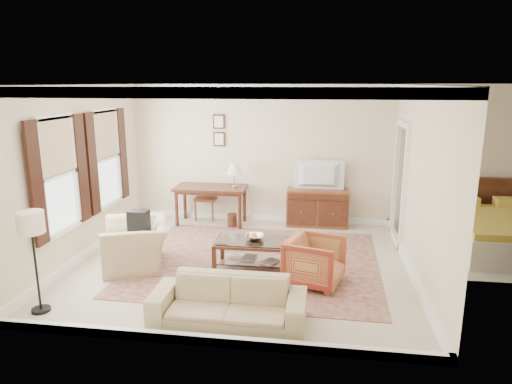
% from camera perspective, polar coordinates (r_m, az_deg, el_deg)
% --- Properties ---
extents(room_shell, '(5.51, 5.01, 2.91)m').
position_cam_1_polar(room_shell, '(7.13, -1.96, 9.86)').
color(room_shell, beige).
rests_on(room_shell, ground).
extents(annex_bedroom, '(3.00, 2.70, 2.90)m').
position_cam_1_polar(annex_bedroom, '(9.15, 28.61, -4.59)').
color(annex_bedroom, beige).
rests_on(annex_bedroom, ground).
extents(window_front, '(0.12, 1.56, 1.80)m').
position_cam_1_polar(window_front, '(7.57, -23.47, 1.92)').
color(window_front, '#CCB284').
rests_on(window_front, room_shell).
extents(window_rear, '(0.12, 1.56, 1.80)m').
position_cam_1_polar(window_rear, '(8.94, -18.19, 4.01)').
color(window_rear, '#CCB284').
rests_on(window_rear, room_shell).
extents(doorway, '(0.10, 1.12, 2.25)m').
position_cam_1_polar(doorway, '(8.83, 17.51, 0.80)').
color(doorway, white).
rests_on(doorway, room_shell).
extents(rug, '(4.09, 3.53, 0.01)m').
position_cam_1_polar(rug, '(7.74, -0.05, -8.65)').
color(rug, '#5A1E24').
rests_on(rug, room_shell).
extents(writing_desk, '(1.48, 0.74, 0.81)m').
position_cam_1_polar(writing_desk, '(9.58, -5.67, 0.05)').
color(writing_desk, '#4C2315').
rests_on(writing_desk, room_shell).
extents(desk_chair, '(0.53, 0.53, 1.05)m').
position_cam_1_polar(desk_chair, '(9.99, -6.28, -0.44)').
color(desk_chair, brown).
rests_on(desk_chair, room_shell).
extents(desk_lamp, '(0.32, 0.32, 0.50)m').
position_cam_1_polar(desk_lamp, '(9.39, -2.72, 2.07)').
color(desk_lamp, silver).
rests_on(desk_lamp, writing_desk).
extents(framed_prints, '(0.25, 0.04, 0.68)m').
position_cam_1_polar(framed_prints, '(9.77, -4.64, 7.71)').
color(framed_prints, '#4C2315').
rests_on(framed_prints, room_shell).
extents(sideboard, '(1.26, 0.48, 0.78)m').
position_cam_1_polar(sideboard, '(9.58, 7.69, -1.95)').
color(sideboard, brown).
rests_on(sideboard, room_shell).
extents(tv, '(1.00, 0.57, 0.13)m').
position_cam_1_polar(tv, '(9.36, 7.86, 3.25)').
color(tv, black).
rests_on(tv, sideboard).
extents(coffee_table, '(1.16, 0.69, 0.49)m').
position_cam_1_polar(coffee_table, '(7.32, -0.52, -6.85)').
color(coffee_table, '#4C2315').
rests_on(coffee_table, room_shell).
extents(fruit_bowl, '(0.42, 0.42, 0.10)m').
position_cam_1_polar(fruit_bowl, '(7.30, -0.17, -5.53)').
color(fruit_bowl, silver).
rests_on(fruit_bowl, coffee_table).
extents(book_a, '(0.28, 0.07, 0.38)m').
position_cam_1_polar(book_a, '(7.44, -1.68, -8.07)').
color(book_a, brown).
rests_on(book_a, coffee_table).
extents(book_b, '(0.25, 0.18, 0.38)m').
position_cam_1_polar(book_b, '(7.31, 1.16, -8.49)').
color(book_b, brown).
rests_on(book_b, coffee_table).
extents(striped_armchair, '(0.91, 0.94, 0.80)m').
position_cam_1_polar(striped_armchair, '(6.84, 7.38, -8.29)').
color(striped_armchair, maroon).
rests_on(striped_armchair, room_shell).
extents(club_armchair, '(1.10, 1.33, 1.00)m').
position_cam_1_polar(club_armchair, '(7.65, -14.78, -5.43)').
color(club_armchair, tan).
rests_on(club_armchair, room_shell).
extents(backpack, '(0.37, 0.39, 0.40)m').
position_cam_1_polar(backpack, '(7.62, -14.45, -3.52)').
color(backpack, black).
rests_on(backpack, club_armchair).
extents(sofa, '(1.92, 0.57, 0.75)m').
position_cam_1_polar(sofa, '(5.79, -3.50, -12.68)').
color(sofa, tan).
rests_on(sofa, room_shell).
extents(floor_lamp, '(0.34, 0.34, 1.36)m').
position_cam_1_polar(floor_lamp, '(6.41, -26.26, -4.28)').
color(floor_lamp, black).
rests_on(floor_lamp, room_shell).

